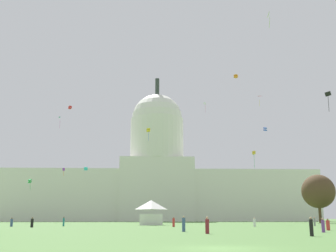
% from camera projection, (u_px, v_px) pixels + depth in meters
% --- Properties ---
extents(ground_plane, '(800.00, 800.00, 0.00)m').
position_uv_depth(ground_plane, '(222.00, 248.00, 21.47)').
color(ground_plane, '#4C7538').
extents(capitol_building, '(131.91, 22.63, 61.66)m').
position_uv_depth(capitol_building, '(157.00, 180.00, 172.52)').
color(capitol_building, silver).
rests_on(capitol_building, ground_plane).
extents(event_tent, '(5.02, 7.35, 5.25)m').
position_uv_depth(event_tent, '(151.00, 212.00, 88.62)').
color(event_tent, white).
rests_on(event_tent, ground_plane).
extents(tree_east_mid, '(12.74, 12.59, 13.81)m').
position_uv_depth(tree_east_mid, '(318.00, 191.00, 119.12)').
color(tree_east_mid, '#4C3823').
rests_on(tree_east_mid, ground_plane).
extents(person_red_back_right, '(0.62, 0.62, 1.47)m').
position_uv_depth(person_red_back_right, '(328.00, 225.00, 51.38)').
color(person_red_back_right, red).
rests_on(person_red_back_right, ground_plane).
extents(person_grey_back_left, '(0.49, 0.49, 1.64)m').
position_uv_depth(person_grey_back_left, '(315.00, 222.00, 78.26)').
color(person_grey_back_left, gray).
rests_on(person_grey_back_left, ground_plane).
extents(person_maroon_mid_left, '(0.50, 0.50, 1.67)m').
position_uv_depth(person_maroon_mid_left, '(207.00, 226.00, 40.86)').
color(person_maroon_mid_left, maroon).
rests_on(person_maroon_mid_left, ground_plane).
extents(person_black_back_center, '(0.64, 0.64, 1.62)m').
position_uv_depth(person_black_back_center, '(32.00, 223.00, 67.14)').
color(person_black_back_center, black).
rests_on(person_black_back_center, ground_plane).
extents(person_teal_deep_crowd, '(0.46, 0.46, 1.73)m').
position_uv_depth(person_teal_deep_crowd, '(64.00, 222.00, 76.19)').
color(person_teal_deep_crowd, '#1E757A').
rests_on(person_teal_deep_crowd, ground_plane).
extents(person_denim_lawn_far_right, '(0.50, 0.50, 1.75)m').
position_uv_depth(person_denim_lawn_far_right, '(184.00, 224.00, 46.85)').
color(person_denim_lawn_far_right, '#3D5684').
rests_on(person_denim_lawn_far_right, ground_plane).
extents(person_purple_front_right, '(0.51, 0.51, 1.53)m').
position_uv_depth(person_purple_front_right, '(323.00, 226.00, 44.42)').
color(person_purple_front_right, '#703D93').
rests_on(person_purple_front_right, ground_plane).
extents(person_denim_front_left, '(0.53, 0.53, 1.55)m').
position_uv_depth(person_denim_front_left, '(12.00, 223.00, 72.78)').
color(person_denim_front_left, '#3D5684').
rests_on(person_denim_front_left, ground_plane).
extents(person_black_edge_west, '(0.36, 0.36, 1.63)m').
position_uv_depth(person_black_edge_west, '(311.00, 227.00, 35.42)').
color(person_black_edge_west, black).
rests_on(person_black_edge_west, ground_plane).
extents(person_white_mid_center, '(0.56, 0.56, 1.56)m').
position_uv_depth(person_white_mid_center, '(254.00, 223.00, 72.39)').
color(person_white_mid_center, silver).
rests_on(person_white_mid_center, ground_plane).
extents(person_red_mid_right, '(0.59, 0.59, 1.66)m').
position_uv_depth(person_red_mid_right, '(174.00, 222.00, 70.72)').
color(person_red_mid_right, red).
rests_on(person_red_mid_right, ground_plane).
extents(kite_pink_high, '(1.79, 1.02, 3.41)m').
position_uv_depth(kite_pink_high, '(259.00, 98.00, 155.10)').
color(kite_pink_high, pink).
extents(kite_orange_mid, '(1.00, 1.00, 0.75)m').
position_uv_depth(kite_orange_mid, '(236.00, 76.00, 99.26)').
color(kite_orange_mid, orange).
extents(kite_yellow_mid, '(1.26, 1.24, 4.17)m').
position_uv_depth(kite_yellow_mid, '(148.00, 130.00, 132.18)').
color(kite_yellow_mid, yellow).
extents(kite_violet_low, '(0.71, 0.44, 2.54)m').
position_uv_depth(kite_violet_low, '(64.00, 170.00, 123.14)').
color(kite_violet_low, purple).
extents(kite_turquoise_high, '(1.08, 1.89, 3.82)m').
position_uv_depth(kite_turquoise_high, '(61.00, 118.00, 144.04)').
color(kite_turquoise_high, teal).
extents(kite_blue_mid, '(0.90, 0.94, 1.07)m').
position_uv_depth(kite_blue_mid, '(265.00, 129.00, 109.92)').
color(kite_blue_mid, blue).
extents(kite_white_high, '(0.82, 0.62, 3.62)m').
position_uv_depth(kite_white_high, '(205.00, 105.00, 141.01)').
color(kite_white_high, white).
extents(kite_green_low, '(0.94, 0.99, 3.03)m').
position_uv_depth(kite_green_low, '(30.00, 181.00, 110.70)').
color(kite_green_low, green).
extents(kite_cyan_low, '(0.97, 0.43, 0.87)m').
position_uv_depth(kite_cyan_low, '(86.00, 169.00, 107.39)').
color(kite_cyan_low, '#33BCDB').
extents(kite_gold_low, '(0.97, 0.97, 4.07)m').
position_uv_depth(kite_gold_low, '(254.00, 153.00, 99.60)').
color(kite_gold_low, gold).
extents(kite_black_mid, '(1.04, 0.77, 3.85)m').
position_uv_depth(kite_black_mid, '(328.00, 96.00, 75.51)').
color(kite_black_mid, black).
extents(kite_red_high, '(1.20, 1.19, 1.06)m').
position_uv_depth(kite_red_high, '(70.00, 107.00, 133.33)').
color(kite_red_high, red).
extents(kite_lime_high, '(0.69, 1.17, 4.46)m').
position_uv_depth(kite_lime_high, '(269.00, 16.00, 110.23)').
color(kite_lime_high, '#8CD133').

